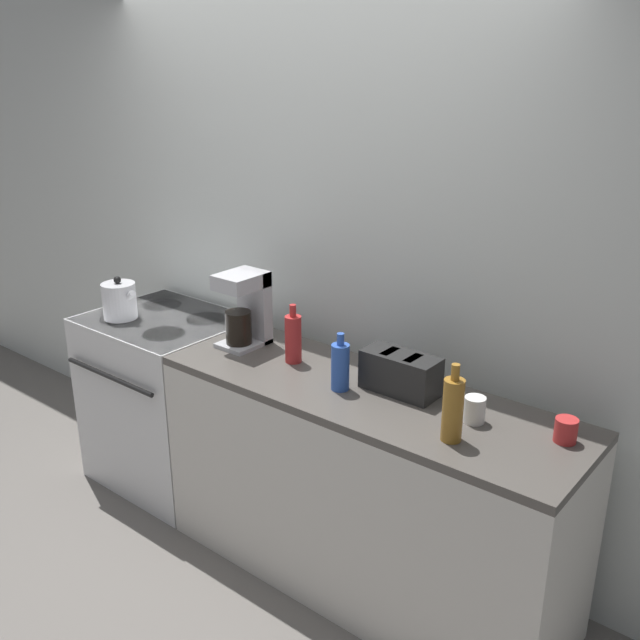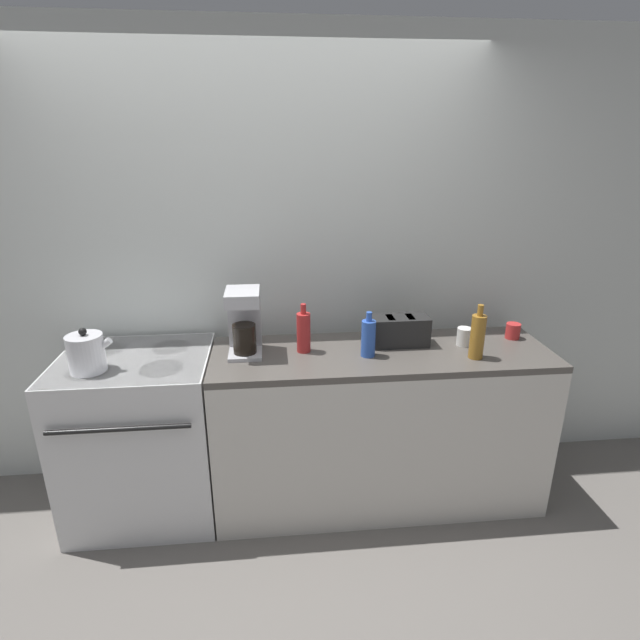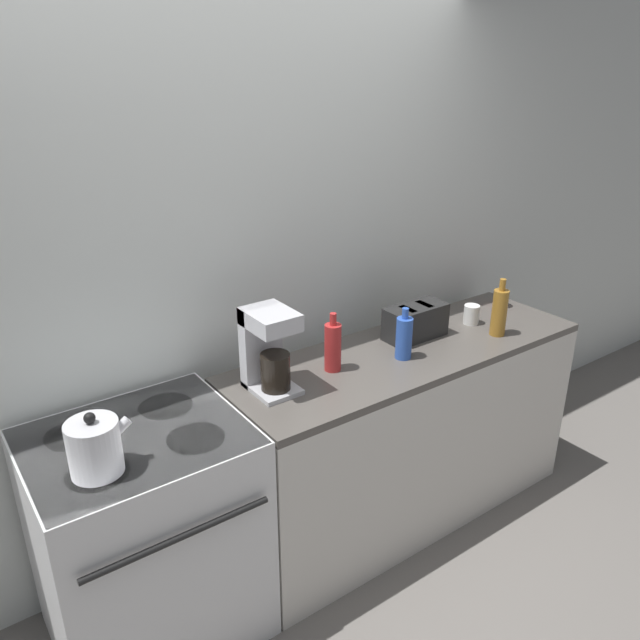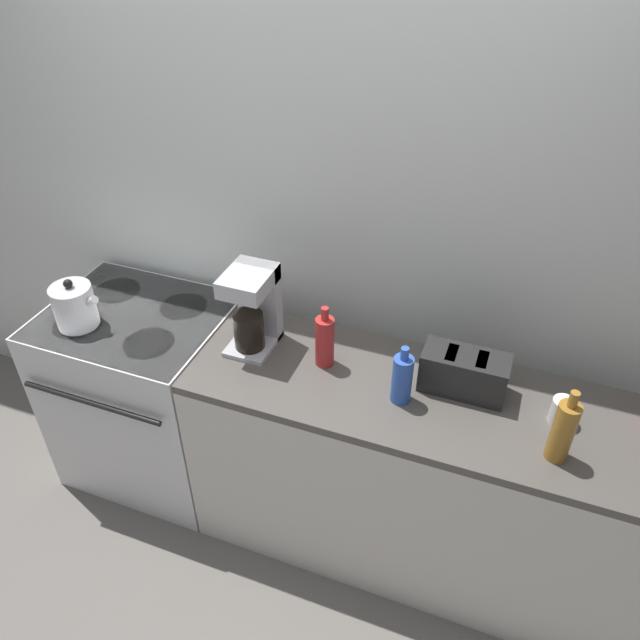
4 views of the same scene
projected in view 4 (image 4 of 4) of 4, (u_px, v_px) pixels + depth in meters
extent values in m
plane|color=slate|center=(251.00, 551.00, 2.85)|extent=(12.00, 12.00, 0.00)
cube|color=silver|center=(305.00, 228.00, 2.61)|extent=(8.00, 0.05, 2.60)
cube|color=silver|center=(149.00, 393.00, 3.01)|extent=(0.79, 0.66, 0.94)
cube|color=black|center=(132.00, 317.00, 2.73)|extent=(0.77, 0.65, 0.02)
cylinder|color=black|center=(78.00, 326.00, 2.67)|extent=(0.21, 0.21, 0.01)
cylinder|color=black|center=(149.00, 344.00, 2.57)|extent=(0.21, 0.21, 0.01)
cylinder|color=black|center=(117.00, 291.00, 2.88)|extent=(0.21, 0.21, 0.01)
cylinder|color=black|center=(184.00, 307.00, 2.78)|extent=(0.21, 0.21, 0.01)
cylinder|color=black|center=(91.00, 403.00, 2.58)|extent=(0.67, 0.02, 0.02)
cube|color=silver|center=(415.00, 479.00, 2.61)|extent=(1.83, 0.59, 0.90)
cube|color=#514C47|center=(426.00, 399.00, 2.33)|extent=(1.83, 0.59, 0.04)
cylinder|color=silver|center=(74.00, 306.00, 2.62)|extent=(0.17, 0.17, 0.19)
sphere|color=black|center=(68.00, 284.00, 2.55)|extent=(0.04, 0.04, 0.04)
cylinder|color=silver|center=(89.00, 303.00, 2.57)|extent=(0.10, 0.03, 0.08)
cube|color=black|center=(464.00, 373.00, 2.30)|extent=(0.32, 0.15, 0.16)
cube|color=black|center=(452.00, 353.00, 2.27)|extent=(0.04, 0.10, 0.01)
cube|color=black|center=(482.00, 360.00, 2.24)|extent=(0.04, 0.10, 0.01)
cube|color=#B7B7BC|center=(253.00, 343.00, 2.55)|extent=(0.17, 0.22, 0.02)
cube|color=#B7B7BC|center=(260.00, 299.00, 2.52)|extent=(0.17, 0.06, 0.35)
cube|color=#B7B7BC|center=(248.00, 281.00, 2.37)|extent=(0.17, 0.22, 0.07)
cylinder|color=black|center=(249.00, 330.00, 2.48)|extent=(0.12, 0.12, 0.15)
cylinder|color=#9E6B23|center=(563.00, 432.00, 2.02)|extent=(0.07, 0.07, 0.23)
cylinder|color=#9E6B23|center=(574.00, 400.00, 1.93)|extent=(0.03, 0.03, 0.06)
cylinder|color=#B72828|center=(325.00, 342.00, 2.41)|extent=(0.07, 0.07, 0.21)
cylinder|color=#B72828|center=(325.00, 314.00, 2.33)|extent=(0.03, 0.03, 0.05)
cylinder|color=#2D56B7|center=(402.00, 379.00, 2.25)|extent=(0.07, 0.07, 0.19)
cylinder|color=#2D56B7|center=(405.00, 354.00, 2.18)|extent=(0.03, 0.03, 0.05)
cylinder|color=white|center=(562.00, 411.00, 2.19)|extent=(0.08, 0.08, 0.10)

